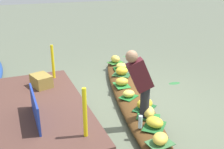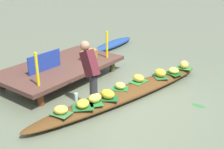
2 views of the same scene
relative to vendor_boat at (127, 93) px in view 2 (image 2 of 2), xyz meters
The scene contains 30 objects.
canal_water 0.11m from the vendor_boat, ahead, with size 40.00×40.00×0.00m, color #606953.
dock_platform 2.00m from the vendor_boat, 93.89° to the left, with size 3.20×1.80×0.40m.
vendor_boat is the anchor object (origin of this frame).
moored_boat 4.11m from the vendor_boat, 40.76° to the left, with size 2.26×0.46×0.23m, color navy.
leaf_mat_0 0.96m from the vendor_boat, behind, with size 0.40×0.26×0.01m, color #247332.
banana_bunch_0 0.98m from the vendor_boat, behind, with size 0.28×0.20×0.20m, color #F8D158.
leaf_mat_1 1.13m from the vendor_boat, 13.53° to the right, with size 0.42×0.31×0.01m, color #2B5E30.
banana_bunch_1 1.15m from the vendor_boat, 13.53° to the right, with size 0.30×0.24×0.20m, color yellow.
leaf_mat_2 1.72m from the vendor_boat, 168.09° to the left, with size 0.37×0.28×0.01m, color #3A703F.
banana_bunch_2 1.72m from the vendor_boat, 168.09° to the left, with size 0.26×0.22×0.16m, color #F9CF4A.
leaf_mat_3 1.57m from the vendor_boat, 16.07° to the right, with size 0.38×0.32×0.01m, color #19591E.
banana_bunch_3 1.58m from the vendor_boat, 16.07° to the right, with size 0.27×0.25×0.15m, color #F0E455.
leaf_mat_4 2.10m from the vendor_boat, 13.52° to the right, with size 0.40×0.29×0.01m, color #387C30.
banana_bunch_4 2.10m from the vendor_boat, 13.52° to the right, with size 0.29×0.22×0.20m, color #F3D355.
leaf_mat_5 0.18m from the vendor_boat, 129.17° to the left, with size 0.34×0.27×0.01m, color #1E702C.
banana_bunch_5 0.23m from the vendor_boat, 129.17° to the left, with size 0.24×0.21×0.14m, color #E9DF57.
leaf_mat_6 0.52m from the vendor_boat, ahead, with size 0.41×0.30×0.01m, color #287E33.
banana_bunch_6 0.54m from the vendor_boat, ahead, with size 0.29×0.23×0.18m, color gold.
leaf_mat_7 0.65m from the vendor_boat, behind, with size 0.44×0.31×0.01m, color #195528.
banana_bunch_7 0.68m from the vendor_boat, behind, with size 0.31×0.24×0.19m, color yellow.
leaf_mat_8 1.26m from the vendor_boat, behind, with size 0.42×0.32×0.01m, color #23652E.
banana_bunch_8 1.27m from the vendor_boat, behind, with size 0.30×0.25×0.16m, color gold.
vendor_person 1.23m from the vendor_boat, 161.40° to the left, with size 0.28×0.50×1.22m.
water_bottle 1.28m from the vendor_boat, 160.29° to the left, with size 0.07×0.07×0.22m, color silver.
market_banner 2.14m from the vendor_boat, 107.75° to the left, with size 0.98×0.03×0.44m, color #1F3797.
railing_post_west 2.03m from the vendor_boat, 133.98° to the left, with size 0.06×0.06×0.74m, color yellow.
railing_post_east 1.87m from the vendor_boat, 52.41° to the left, with size 0.06×0.06×0.74m, color yellow.
produce_crate 1.88m from the vendor_boat, 68.14° to the left, with size 0.44×0.32×0.25m, color olive.
drifting_plant_0 1.58m from the vendor_boat, 68.56° to the right, with size 0.31×0.15×0.01m, color #2E7038.
drifting_plant_1 3.31m from the vendor_boat, 22.76° to the right, with size 0.21×0.10×0.01m, color #428647.
Camera 2 is at (-4.80, -3.18, 2.85)m, focal length 44.90 mm.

